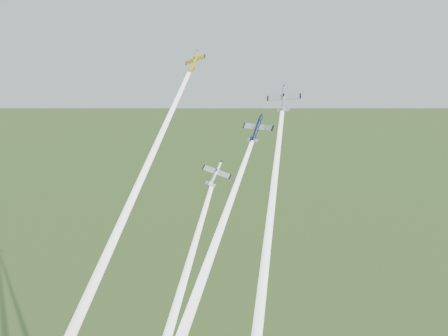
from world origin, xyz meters
TOP-DOWN VIEW (x-y plane):
  - plane_yellow at (-12.92, 5.55)m, footprint 6.97×7.16m
  - smoke_trail_yellow at (-20.49, -16.09)m, footprint 17.28×42.97m
  - plane_navy at (4.29, 3.43)m, footprint 9.48×7.64m
  - smoke_trail_navy at (0.17, -13.10)m, footprint 10.58×32.48m
  - plane_silver_right at (10.40, 4.36)m, footprint 9.17×6.48m
  - smoke_trail_silver_right at (13.88, -17.01)m, footprint 9.45×41.92m
  - plane_silver_low at (-1.95, -6.36)m, footprint 8.84×5.57m
  - smoke_trail_silver_low at (-3.63, -24.33)m, footprint 5.96×34.92m

SIDE VIEW (x-z plane):
  - smoke_trail_silver_low at x=-3.63m, z-range 38.49..88.67m
  - smoke_trail_navy at x=0.17m, z-range 50.80..97.95m
  - smoke_trail_silver_right at x=13.88m, z-range 44.12..105.08m
  - smoke_trail_yellow at x=-20.49m, z-range 48.47..113.22m
  - plane_silver_low at x=-1.95m, z-range 86.52..94.61m
  - plane_navy at x=4.29m, z-range 95.95..103.75m
  - plane_silver_right at x=10.40m, z-range 103.02..110.94m
  - plane_yellow at x=-12.92m, z-range 111.13..119.11m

